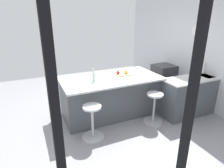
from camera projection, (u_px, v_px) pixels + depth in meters
ground_plane at (104, 116)px, 4.71m from camera, size 7.65×7.65×0.00m
interior_partition_left at (192, 50)px, 5.25m from camera, size 0.15×5.89×2.82m
sink_cabinet at (199, 94)px, 4.81m from camera, size 2.02×0.60×1.19m
oven_range at (163, 79)px, 5.98m from camera, size 0.60×0.61×0.88m
kitchen_island at (110, 96)px, 4.65m from camera, size 2.29×1.19×0.96m
stool_by_window at (154, 109)px, 4.32m from camera, size 0.44×0.44×0.71m
stool_middle at (93, 123)px, 3.76m from camera, size 0.44×0.44×0.71m
cutting_board at (123, 75)px, 4.63m from camera, size 0.36×0.24×0.02m
apple_red at (118, 72)px, 4.62m from camera, size 0.08×0.08×0.08m
apple_yellow at (126, 72)px, 4.65m from camera, size 0.09×0.09×0.09m
water_bottle at (94, 77)px, 4.10m from camera, size 0.06×0.06×0.31m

